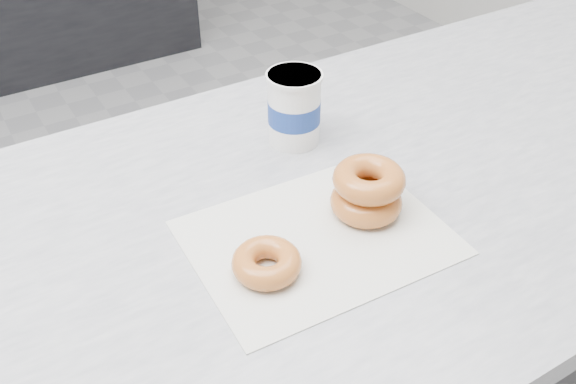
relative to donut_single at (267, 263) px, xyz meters
name	(u,v)px	position (x,y,z in m)	size (l,w,h in m)	color
wax_paper	(318,237)	(0.09, 0.02, -0.02)	(0.34, 0.26, 0.00)	silver
donut_single	(267,263)	(0.00, 0.00, 0.00)	(0.09, 0.09, 0.03)	#CB7D37
donut_stack	(368,190)	(0.18, 0.03, 0.02)	(0.11, 0.11, 0.07)	#CB7D37
coffee_cup	(294,107)	(0.19, 0.25, 0.04)	(0.09, 0.09, 0.12)	white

